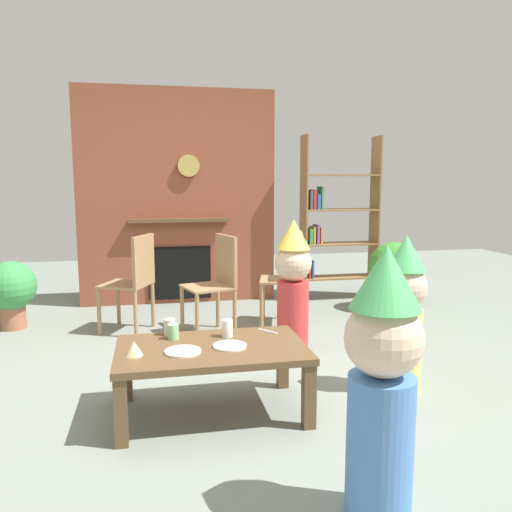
{
  "coord_description": "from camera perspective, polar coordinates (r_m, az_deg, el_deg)",
  "views": [
    {
      "loc": [
        -0.6,
        -3.27,
        1.39
      ],
      "look_at": [
        0.15,
        0.4,
        0.83
      ],
      "focal_mm": 35.89,
      "sensor_mm": 36.0,
      "label": 1
    }
  ],
  "objects": [
    {
      "name": "child_in_pink",
      "position": [
        3.51,
        16.15,
        -5.75
      ],
      "size": [
        0.29,
        0.29,
        1.04
      ],
      "rotation": [
        0.0,
        0.0,
        -3.07
      ],
      "color": "#E0CC66",
      "rests_on": "ground_plane"
    },
    {
      "name": "dining_chair_middle",
      "position": [
        4.64,
        -4.37,
        -2.5
      ],
      "size": [
        0.5,
        0.5,
        0.9
      ],
      "rotation": [
        0.0,
        0.0,
        3.45
      ],
      "color": "#9E7A51",
      "rests_on": "ground_plane"
    },
    {
      "name": "paper_cup_near_right",
      "position": [
        3.23,
        -9.21,
        -8.33
      ],
      "size": [
        0.07,
        0.07,
        0.09
      ],
      "primitive_type": "cylinder",
      "color": "#8CD18C",
      "rests_on": "coffee_table"
    },
    {
      "name": "paper_plate_rear",
      "position": [
        3.06,
        -2.94,
        -9.97
      ],
      "size": [
        0.2,
        0.2,
        0.01
      ],
      "primitive_type": "cylinder",
      "color": "white",
      "rests_on": "coffee_table"
    },
    {
      "name": "brick_fireplace_feature",
      "position": [
        5.88,
        -8.71,
        6.41
      ],
      "size": [
        2.2,
        0.28,
        2.4
      ],
      "color": "brown",
      "rests_on": "ground_plane"
    },
    {
      "name": "paper_cup_center",
      "position": [
        3.24,
        -3.22,
        -8.04
      ],
      "size": [
        0.07,
        0.07,
        0.11
      ],
      "primitive_type": "cylinder",
      "color": "silver",
      "rests_on": "coffee_table"
    },
    {
      "name": "dining_chair_left",
      "position": [
        4.81,
        -13.37,
        -2.32
      ],
      "size": [
        0.53,
        0.53,
        0.9
      ],
      "rotation": [
        0.0,
        0.0,
        2.71
      ],
      "color": "#9E7A51",
      "rests_on": "ground_plane"
    },
    {
      "name": "paper_plate_front",
      "position": [
        3.0,
        -8.15,
        -10.48
      ],
      "size": [
        0.21,
        0.21,
        0.01
      ],
      "primitive_type": "cylinder",
      "color": "white",
      "rests_on": "coffee_table"
    },
    {
      "name": "ground_plane",
      "position": [
        3.6,
        -1.11,
        -14.23
      ],
      "size": [
        12.0,
        12.0,
        0.0
      ],
      "primitive_type": "plane",
      "color": "gray"
    },
    {
      "name": "paper_cup_near_left",
      "position": [
        3.32,
        -9.61,
        -7.82
      ],
      "size": [
        0.07,
        0.07,
        0.1
      ],
      "primitive_type": "cylinder",
      "color": "silver",
      "rests_on": "coffee_table"
    },
    {
      "name": "potted_plant_tall",
      "position": [
        5.71,
        15.12,
        -1.53
      ],
      "size": [
        0.55,
        0.55,
        0.73
      ],
      "color": "#9E5B42",
      "rests_on": "ground_plane"
    },
    {
      "name": "coffee_table",
      "position": [
        3.1,
        -4.96,
        -11.05
      ],
      "size": [
        1.12,
        0.68,
        0.42
      ],
      "color": "brown",
      "rests_on": "ground_plane"
    },
    {
      "name": "potted_plant_short",
      "position": [
        5.32,
        -25.65,
        -3.34
      ],
      "size": [
        0.46,
        0.46,
        0.64
      ],
      "color": "#9E5B42",
      "rests_on": "ground_plane"
    },
    {
      "name": "child_by_the_chairs",
      "position": [
        4.16,
        4.16,
        -2.92
      ],
      "size": [
        0.3,
        0.3,
        1.08
      ],
      "rotation": [
        0.0,
        0.0,
        -2.23
      ],
      "color": "#D13838",
      "rests_on": "ground_plane"
    },
    {
      "name": "dining_chair_right",
      "position": [
        4.93,
        3.89,
        -1.86
      ],
      "size": [
        0.49,
        0.49,
        0.9
      ],
      "rotation": [
        0.0,
        0.0,
        2.89
      ],
      "color": "#9E7A51",
      "rests_on": "ground_plane"
    },
    {
      "name": "bookshelf",
      "position": [
        6.06,
        8.69,
        3.67
      ],
      "size": [
        0.9,
        0.28,
        1.9
      ],
      "color": "olive",
      "rests_on": "ground_plane"
    },
    {
      "name": "table_fork",
      "position": [
        3.35,
        1.31,
        -8.39
      ],
      "size": [
        0.11,
        0.13,
        0.01
      ],
      "primitive_type": "cube",
      "rotation": [
        0.0,
        0.0,
        2.24
      ],
      "color": "silver",
      "rests_on": "coffee_table"
    },
    {
      "name": "birthday_cake_slice",
      "position": [
        2.99,
        -13.45,
        -9.96
      ],
      "size": [
        0.1,
        0.1,
        0.08
      ],
      "primitive_type": "cone",
      "color": "#EAC68C",
      "rests_on": "coffee_table"
    },
    {
      "name": "child_with_cone_hat",
      "position": [
        2.16,
        13.89,
        -13.07
      ],
      "size": [
        0.32,
        0.32,
        1.14
      ],
      "rotation": [
        0.0,
        0.0,
        2.05
      ],
      "color": "#4C7FC6",
      "rests_on": "ground_plane"
    }
  ]
}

